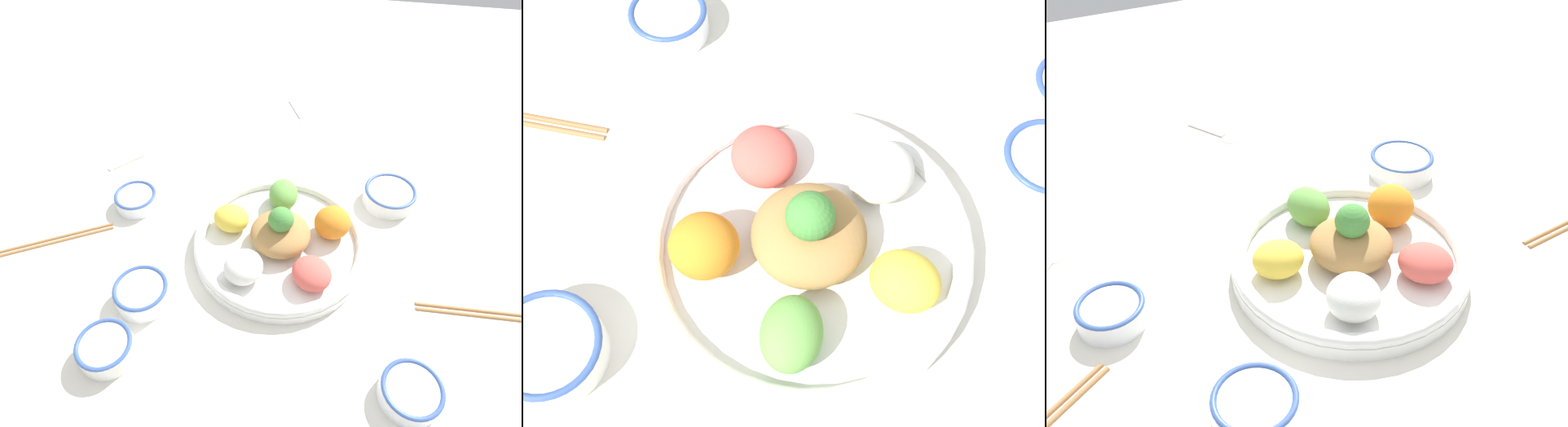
{
  "view_description": "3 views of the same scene",
  "coord_description": "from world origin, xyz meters",
  "views": [
    {
      "loc": [
        0.52,
        0.04,
        0.66
      ],
      "look_at": [
        -0.01,
        -0.05,
        0.06
      ],
      "focal_mm": 30.0,
      "sensor_mm": 36.0,
      "label": 1
    },
    {
      "loc": [
        -0.28,
        -0.07,
        0.66
      ],
      "look_at": [
        0.04,
        0.02,
        0.03
      ],
      "focal_mm": 50.0,
      "sensor_mm": 36.0,
      "label": 2
    },
    {
      "loc": [
        0.53,
        -0.37,
        0.56
      ],
      "look_at": [
        -0.03,
        -0.05,
        0.08
      ],
      "focal_mm": 42.0,
      "sensor_mm": 36.0,
      "label": 3
    }
  ],
  "objects": [
    {
      "name": "sauce_bowl_red",
      "position": [
        -0.05,
        -0.32,
        0.02
      ],
      "size": [
        0.09,
        0.09,
        0.03
      ],
      "color": "white",
      "rests_on": "ground_plane"
    },
    {
      "name": "sauce_bowl_far",
      "position": [
        0.27,
        -0.25,
        0.02
      ],
      "size": [
        0.09,
        0.09,
        0.04
      ],
      "color": "white",
      "rests_on": "ground_plane"
    },
    {
      "name": "sauce_bowl_dark",
      "position": [
        -0.15,
        0.19,
        0.02
      ],
      "size": [
        0.11,
        0.11,
        0.04
      ],
      "color": "white",
      "rests_on": "ground_plane"
    },
    {
      "name": "serving_spoon_extra",
      "position": [
        -0.42,
        -0.02,
        0.0
      ],
      "size": [
        0.12,
        0.08,
        0.01
      ],
      "rotation": [
        0.0,
        0.0,
        3.62
      ],
      "color": "beige",
      "rests_on": "ground_plane"
    },
    {
      "name": "rice_bowl_plain",
      "position": [
        0.17,
        -0.23,
        0.02
      ],
      "size": [
        0.09,
        0.09,
        0.04
      ],
      "color": "white",
      "rests_on": "ground_plane"
    },
    {
      "name": "chopsticks_pair_near",
      "position": [
        0.09,
        0.35,
        0.0
      ],
      "size": [
        0.03,
        0.24,
        0.01
      ],
      "rotation": [
        0.0,
        0.0,
        1.62
      ],
      "color": "#9E6B3D",
      "rests_on": "ground_plane"
    },
    {
      "name": "chopsticks_pair_far",
      "position": [
        0.08,
        -0.45,
        0.0
      ],
      "size": [
        0.14,
        0.22,
        0.01
      ],
      "rotation": [
        0.0,
        0.0,
        5.23
      ],
      "color": "#9E6B3D",
      "rests_on": "ground_plane"
    },
    {
      "name": "salad_platter",
      "position": [
        0.01,
        -0.01,
        0.03
      ],
      "size": [
        0.32,
        0.32,
        0.11
      ],
      "color": "white",
      "rests_on": "ground_plane"
    },
    {
      "name": "ground_plane",
      "position": [
        0.0,
        0.0,
        0.0
      ],
      "size": [
        2.4,
        2.4,
        0.0
      ],
      "primitive_type": "plane",
      "color": "silver"
    },
    {
      "name": "rice_bowl_blue",
      "position": [
        0.25,
        0.22,
        0.02
      ],
      "size": [
        0.09,
        0.09,
        0.04
      ],
      "color": "white",
      "rests_on": "ground_plane"
    },
    {
      "name": "serving_spoon_main",
      "position": [
        -0.2,
        -0.37,
        0.0
      ],
      "size": [
        0.11,
        0.1,
        0.01
      ],
      "rotation": [
        0.0,
        0.0,
        5.57
      ],
      "color": "beige",
      "rests_on": "ground_plane"
    }
  ]
}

